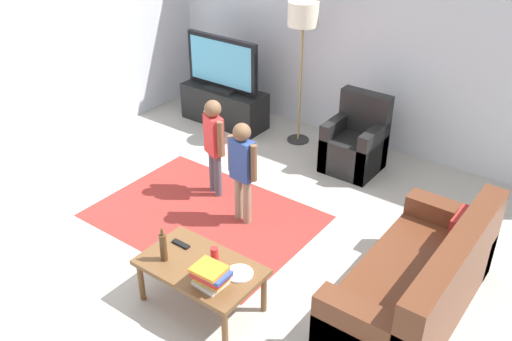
{
  "coord_description": "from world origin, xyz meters",
  "views": [
    {
      "loc": [
        2.77,
        -3.14,
        3.36
      ],
      "look_at": [
        0.0,
        0.6,
        0.65
      ],
      "focal_mm": 39.76,
      "sensor_mm": 36.0,
      "label": 1
    }
  ],
  "objects": [
    {
      "name": "ground",
      "position": [
        0.0,
        0.0,
        0.0
      ],
      "size": [
        7.8,
        7.8,
        0.0
      ],
      "primitive_type": "plane",
      "color": "#B2ADA3"
    },
    {
      "name": "wall_back",
      "position": [
        0.0,
        3.0,
        1.35
      ],
      "size": [
        6.0,
        0.12,
        2.7
      ],
      "primitive_type": "cube",
      "color": "silver",
      "rests_on": "ground"
    },
    {
      "name": "wall_left",
      "position": [
        -3.0,
        0.0,
        1.35
      ],
      "size": [
        0.12,
        6.0,
        2.7
      ],
      "primitive_type": "cube",
      "color": "silver",
      "rests_on": "ground"
    },
    {
      "name": "area_rug",
      "position": [
        -0.53,
        0.42,
        0.0
      ],
      "size": [
        2.2,
        1.6,
        0.01
      ],
      "primitive_type": "cube",
      "color": "#9E2D28",
      "rests_on": "ground"
    },
    {
      "name": "tv_stand",
      "position": [
        -1.79,
        2.3,
        0.24
      ],
      "size": [
        1.2,
        0.44,
        0.5
      ],
      "color": "black",
      "rests_on": "ground"
    },
    {
      "name": "tv",
      "position": [
        -1.79,
        2.28,
        0.85
      ],
      "size": [
        1.1,
        0.28,
        0.71
      ],
      "color": "black",
      "rests_on": "tv_stand"
    },
    {
      "name": "couch",
      "position": [
        1.79,
        0.4,
        0.29
      ],
      "size": [
        0.8,
        1.8,
        0.86
      ],
      "color": "brown",
      "rests_on": "ground"
    },
    {
      "name": "armchair",
      "position": [
        0.22,
        2.26,
        0.3
      ],
      "size": [
        0.6,
        0.6,
        0.9
      ],
      "color": "black",
      "rests_on": "ground"
    },
    {
      "name": "floor_lamp",
      "position": [
        -0.69,
        2.45,
        1.54
      ],
      "size": [
        0.36,
        0.36,
        1.78
      ],
      "color": "#262626",
      "rests_on": "ground"
    },
    {
      "name": "child_near_tv",
      "position": [
        -0.73,
        0.85,
        0.66
      ],
      "size": [
        0.34,
        0.21,
        1.1
      ],
      "color": "#4C4C59",
      "rests_on": "ground"
    },
    {
      "name": "child_center",
      "position": [
        -0.17,
        0.61,
        0.66
      ],
      "size": [
        0.36,
        0.18,
        1.09
      ],
      "color": "gray",
      "rests_on": "ground"
    },
    {
      "name": "coffee_table",
      "position": [
        0.3,
        -0.56,
        0.37
      ],
      "size": [
        1.0,
        0.6,
        0.42
      ],
      "color": "brown",
      "rests_on": "ground"
    },
    {
      "name": "book_stack",
      "position": [
        0.52,
        -0.68,
        0.51
      ],
      "size": [
        0.29,
        0.24,
        0.17
      ],
      "color": "white",
      "rests_on": "coffee_table"
    },
    {
      "name": "bottle",
      "position": [
        0.02,
        -0.68,
        0.55
      ],
      "size": [
        0.06,
        0.06,
        0.31
      ],
      "color": "#4C3319",
      "rests_on": "coffee_table"
    },
    {
      "name": "tv_remote",
      "position": [
        0.0,
        -0.46,
        0.43
      ],
      "size": [
        0.17,
        0.05,
        0.02
      ],
      "primitive_type": "cube",
      "rotation": [
        0.0,
        0.0,
        -0.01
      ],
      "color": "black",
      "rests_on": "coffee_table"
    },
    {
      "name": "soda_can",
      "position": [
        0.35,
        -0.44,
        0.48
      ],
      "size": [
        0.07,
        0.07,
        0.12
      ],
      "primitive_type": "cylinder",
      "color": "red",
      "rests_on": "coffee_table"
    },
    {
      "name": "plate",
      "position": [
        0.62,
        -0.46,
        0.43
      ],
      "size": [
        0.22,
        0.22,
        0.02
      ],
      "color": "white",
      "rests_on": "coffee_table"
    }
  ]
}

